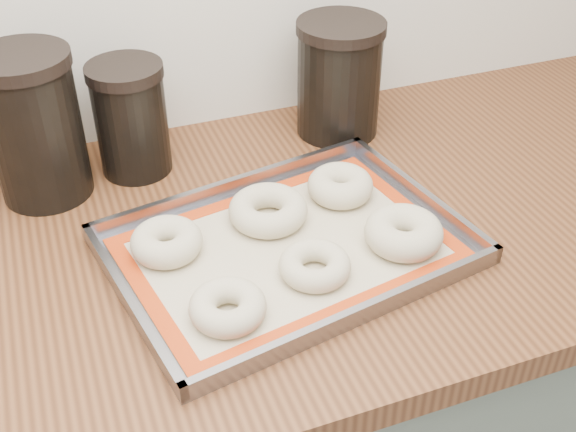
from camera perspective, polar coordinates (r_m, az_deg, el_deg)
name	(u,v)px	position (r m, az deg, el deg)	size (l,w,h in m)	color
countertop	(266,238)	(1.03, -1.74, -1.78)	(3.06, 0.68, 0.04)	brown
baking_tray	(288,248)	(0.97, 0.00, -2.51)	(0.51, 0.41, 0.03)	gray
baking_mat	(288,249)	(0.97, 0.00, -2.60)	(0.46, 0.36, 0.00)	#C6B793
bagel_front_left	(228,307)	(0.87, -4.79, -7.17)	(0.09, 0.09, 0.03)	#C2B596
bagel_front_mid	(315,265)	(0.93, 2.13, -3.92)	(0.09, 0.09, 0.03)	#C2B596
bagel_front_right	(404,233)	(0.98, 9.13, -1.30)	(0.11, 0.11, 0.04)	#C2B596
bagel_back_left	(167,242)	(0.97, -9.57, -2.02)	(0.10, 0.10, 0.04)	#C2B596
bagel_back_mid	(268,210)	(1.01, -1.59, 0.47)	(0.11, 0.11, 0.04)	#C2B596
bagel_back_right	(340,186)	(1.06, 4.15, 2.41)	(0.10, 0.10, 0.04)	#C2B596
canister_left	(34,126)	(1.10, -19.41, 6.71)	(0.14, 0.14, 0.22)	black
canister_mid	(131,119)	(1.13, -12.31, 7.53)	(0.11, 0.11, 0.18)	black
canister_right	(339,78)	(1.21, 4.05, 10.82)	(0.14, 0.14, 0.19)	black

